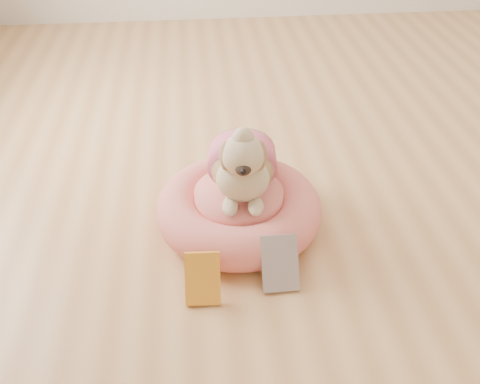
{
  "coord_description": "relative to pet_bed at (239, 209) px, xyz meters",
  "views": [
    {
      "loc": [
        -0.52,
        -2.12,
        1.45
      ],
      "look_at": [
        -0.35,
        -0.44,
        0.21
      ],
      "focal_mm": 40.0,
      "sensor_mm": 36.0,
      "label": 1
    }
  ],
  "objects": [
    {
      "name": "book_white",
      "position": [
        0.12,
        -0.34,
        0.01
      ],
      "size": [
        0.14,
        0.14,
        0.18
      ],
      "primitive_type": "cube",
      "rotation": [
        -0.62,
        0.0,
        0.02
      ],
      "color": "white",
      "rests_on": "floor"
    },
    {
      "name": "floor",
      "position": [
        0.35,
        0.39,
        -0.08
      ],
      "size": [
        4.5,
        4.5,
        0.0
      ],
      "primitive_type": "plane",
      "color": "tan",
      "rests_on": "ground"
    },
    {
      "name": "dog",
      "position": [
        0.02,
        0.02,
        0.27
      ],
      "size": [
        0.38,
        0.51,
        0.36
      ],
      "primitive_type": null,
      "rotation": [
        0.0,
        0.0,
        -0.09
      ],
      "color": "brown",
      "rests_on": "pet_bed"
    },
    {
      "name": "pet_bed",
      "position": [
        0.0,
        0.0,
        0.0
      ],
      "size": [
        0.68,
        0.68,
        0.18
      ],
      "color": "#DD6E56",
      "rests_on": "floor"
    },
    {
      "name": "book_yellow",
      "position": [
        -0.17,
        -0.39,
        0.0
      ],
      "size": [
        0.13,
        0.12,
        0.17
      ],
      "primitive_type": "cube",
      "rotation": [
        -0.53,
        0.0,
        -0.05
      ],
      "color": "yellow",
      "rests_on": "floor"
    }
  ]
}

